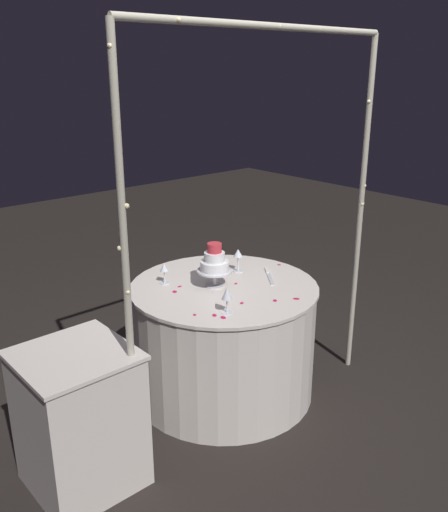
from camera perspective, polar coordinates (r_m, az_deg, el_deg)
name	(u,v)px	position (r m, az deg, el deg)	size (l,w,h in m)	color
ground_plane	(224,390)	(3.80, 0.00, -13.73)	(12.00, 12.00, 0.00)	black
decorative_arch	(266,186)	(3.00, 4.40, 7.30)	(1.86, 0.06, 2.26)	#B7B29E
main_table	(224,339)	(3.60, 0.00, -8.66)	(1.19, 1.19, 0.76)	silver
side_table	(80,419)	(2.98, -14.75, -16.07)	(0.54, 0.54, 0.75)	silver
tiered_cake	(214,263)	(3.38, -1.00, -0.70)	(0.22, 0.22, 0.28)	silver
wine_glass_0	(238,254)	(3.63, 1.47, 0.16)	(0.06, 0.06, 0.16)	silver
wine_glass_1	(164,269)	(3.47, -6.23, -1.34)	(0.06, 0.06, 0.13)	silver
wine_glass_2	(227,295)	(3.03, 0.30, -4.05)	(0.06, 0.06, 0.15)	silver
cake_knife	(269,275)	(3.61, 4.71, -2.00)	(0.20, 0.25, 0.01)	silver
rose_petal_0	(296,299)	(3.28, 7.52, -4.42)	(0.04, 0.03, 0.00)	#C61951
rose_petal_1	(195,315)	(3.05, -3.07, -6.12)	(0.03, 0.02, 0.00)	#C61951
rose_petal_2	(214,315)	(3.04, -1.00, -6.18)	(0.04, 0.03, 0.00)	#C61951
rose_petal_3	(215,278)	(3.56, -0.99, -2.30)	(0.03, 0.02, 0.00)	#C61951
rose_petal_4	(236,284)	(3.47, 1.25, -2.88)	(0.03, 0.02, 0.00)	#C61951
rose_petal_5	(180,286)	(3.44, -4.64, -3.17)	(0.03, 0.02, 0.00)	#C61951
rose_petal_6	(275,301)	(3.24, 5.32, -4.63)	(0.03, 0.02, 0.00)	#C61951
rose_petal_7	(242,303)	(3.19, 1.86, -4.91)	(0.03, 0.02, 0.00)	#C61951
rose_petal_8	(175,292)	(3.36, -5.14, -3.70)	(0.04, 0.03, 0.00)	#C61951
rose_petal_9	(223,318)	(3.02, -0.08, -6.41)	(0.04, 0.03, 0.00)	#C61951
rose_petal_10	(279,265)	(3.81, 5.75, -0.91)	(0.03, 0.02, 0.00)	#C61951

